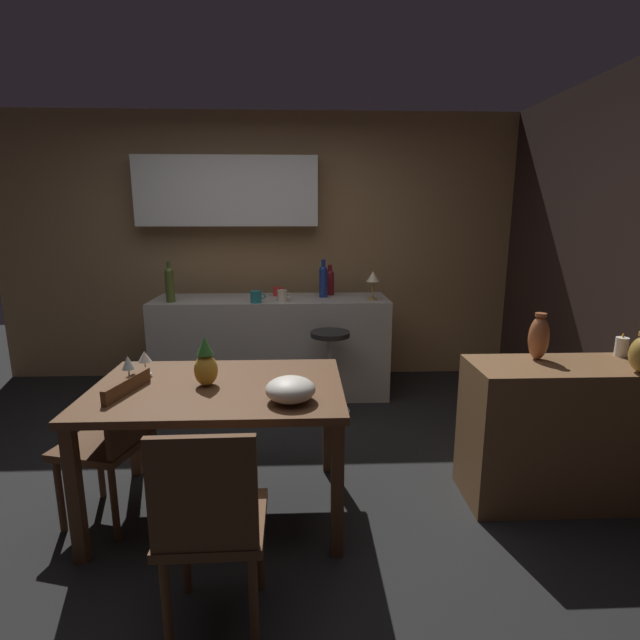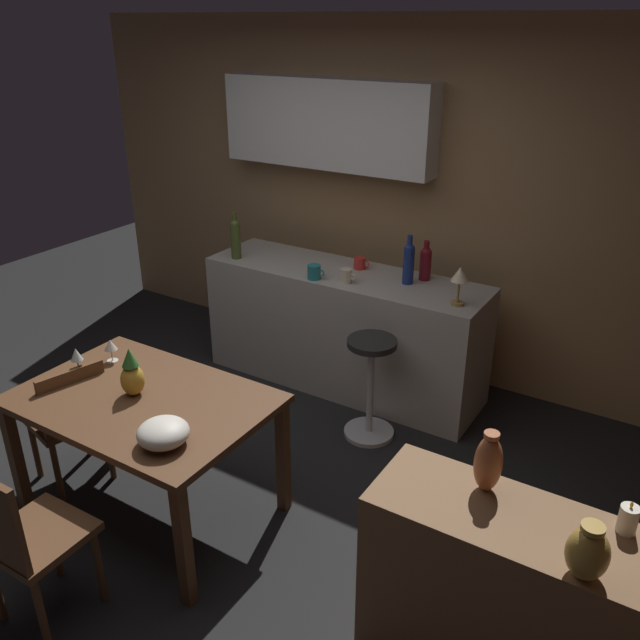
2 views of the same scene
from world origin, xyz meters
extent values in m
plane|color=black|center=(0.00, 0.00, 0.00)|extent=(9.00, 9.00, 0.00)
cube|color=#9E7A51|center=(0.00, 2.10, 1.30)|extent=(5.20, 0.10, 2.60)
cube|color=white|center=(-0.30, 1.98, 1.85)|extent=(1.70, 0.32, 0.64)
cube|color=#56351E|center=(-0.06, -0.31, 0.72)|extent=(1.33, 0.90, 0.04)
cube|color=#56351E|center=(-0.68, 0.09, 0.35)|extent=(0.06, 0.06, 0.70)
cube|color=#56351E|center=(0.55, 0.09, 0.35)|extent=(0.06, 0.06, 0.70)
cube|color=#56351E|center=(-0.68, -0.71, 0.35)|extent=(0.06, 0.06, 0.70)
cube|color=#56351E|center=(0.55, -0.71, 0.35)|extent=(0.06, 0.06, 0.70)
cube|color=#B2ADA3|center=(0.12, 1.51, 0.45)|extent=(2.10, 0.60, 0.90)
cube|color=brown|center=(1.89, -0.27, 0.41)|extent=(1.10, 0.44, 0.82)
cube|color=#56351E|center=(-0.68, -0.36, 0.43)|extent=(0.49, 0.49, 0.04)
cube|color=#56351E|center=(-0.51, -0.41, 0.62)|extent=(0.13, 0.38, 0.38)
cylinder|color=#56351E|center=(-0.88, -0.48, 0.21)|extent=(0.04, 0.04, 0.41)
cylinder|color=#56351E|center=(-0.80, -0.17, 0.21)|extent=(0.04, 0.04, 0.41)
cylinder|color=#56351E|center=(-0.57, -0.56, 0.21)|extent=(0.04, 0.04, 0.41)
cylinder|color=#56351E|center=(-0.49, -0.25, 0.21)|extent=(0.04, 0.04, 0.41)
cube|color=#56351E|center=(0.04, -1.08, 0.45)|extent=(0.41, 0.41, 0.04)
cylinder|color=#56351E|center=(-0.13, -0.92, 0.21)|extent=(0.04, 0.04, 0.43)
cylinder|color=#56351E|center=(0.19, -0.92, 0.21)|extent=(0.04, 0.04, 0.43)
cylinder|color=#56351E|center=(0.20, -1.24, 0.21)|extent=(0.04, 0.04, 0.43)
cylinder|color=#262323|center=(0.62, 0.99, 0.69)|extent=(0.32, 0.32, 0.04)
cylinder|color=silver|center=(0.62, 0.99, 0.35)|extent=(0.04, 0.04, 0.67)
cylinder|color=silver|center=(0.62, 0.99, 0.01)|extent=(0.34, 0.34, 0.03)
cylinder|color=silver|center=(-0.51, -0.11, 0.74)|extent=(0.07, 0.07, 0.00)
cylinder|color=silver|center=(-0.51, -0.11, 0.78)|extent=(0.01, 0.01, 0.07)
cone|color=silver|center=(-0.51, -0.11, 0.85)|extent=(0.08, 0.08, 0.06)
cylinder|color=silver|center=(-0.52, -0.34, 0.74)|extent=(0.07, 0.07, 0.00)
cylinder|color=silver|center=(-0.52, -0.34, 0.79)|extent=(0.01, 0.01, 0.10)
cone|color=silver|center=(-0.52, -0.34, 0.88)|extent=(0.07, 0.07, 0.07)
ellipsoid|color=gold|center=(-0.12, -0.31, 0.83)|extent=(0.12, 0.12, 0.17)
cone|color=#2D6B28|center=(-0.12, -0.31, 0.96)|extent=(0.09, 0.09, 0.10)
ellipsoid|color=beige|center=(0.33, -0.55, 0.80)|extent=(0.25, 0.25, 0.12)
cylinder|color=navy|center=(0.59, 1.55, 1.02)|extent=(0.08, 0.08, 0.25)
sphere|color=navy|center=(0.59, 1.55, 1.15)|extent=(0.08, 0.08, 0.08)
cylinder|color=navy|center=(0.59, 1.55, 1.21)|extent=(0.04, 0.04, 0.07)
cylinder|color=maroon|center=(0.66, 1.68, 1.00)|extent=(0.08, 0.08, 0.19)
sphere|color=maroon|center=(0.66, 1.68, 1.09)|extent=(0.08, 0.08, 0.08)
cylinder|color=maroon|center=(0.66, 1.68, 1.15)|extent=(0.04, 0.04, 0.06)
cylinder|color=#475623|center=(-0.73, 1.34, 1.03)|extent=(0.08, 0.08, 0.26)
sphere|color=#475623|center=(-0.73, 1.34, 1.16)|extent=(0.08, 0.08, 0.08)
cylinder|color=#475623|center=(-0.73, 1.34, 1.22)|extent=(0.03, 0.03, 0.06)
cylinder|color=teal|center=(0.00, 1.28, 0.95)|extent=(0.09, 0.09, 0.10)
torus|color=teal|center=(0.06, 1.28, 0.96)|extent=(0.05, 0.01, 0.05)
cylinder|color=beige|center=(0.22, 1.33, 0.95)|extent=(0.08, 0.08, 0.10)
torus|color=beige|center=(0.28, 1.33, 0.96)|extent=(0.05, 0.01, 0.05)
cylinder|color=red|center=(0.17, 1.63, 0.94)|extent=(0.09, 0.09, 0.08)
torus|color=red|center=(0.23, 1.63, 0.95)|extent=(0.05, 0.01, 0.05)
cylinder|color=#A58447|center=(1.02, 1.37, 0.91)|extent=(0.08, 0.08, 0.02)
cylinder|color=#A58447|center=(1.02, 1.37, 0.99)|extent=(0.02, 0.02, 0.14)
cone|color=beige|center=(1.02, 1.37, 1.11)|extent=(0.11, 0.11, 0.09)
cylinder|color=white|center=(2.27, -0.13, 0.88)|extent=(0.07, 0.07, 0.11)
ellipsoid|color=yellow|center=(2.27, -0.13, 0.94)|extent=(0.01, 0.01, 0.03)
ellipsoid|color=#B26038|center=(1.74, -0.17, 0.95)|extent=(0.11, 0.11, 0.25)
cylinder|color=#B26038|center=(1.74, -0.17, 1.08)|extent=(0.06, 0.06, 0.02)
ellipsoid|color=#B78C38|center=(2.18, -0.43, 0.92)|extent=(0.15, 0.15, 0.20)
cylinder|color=#B78C38|center=(2.18, -0.43, 1.03)|extent=(0.08, 0.08, 0.02)
camera|label=1|loc=(0.38, -2.76, 1.63)|focal=26.82mm
camera|label=2|loc=(2.30, -2.33, 2.56)|focal=36.82mm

